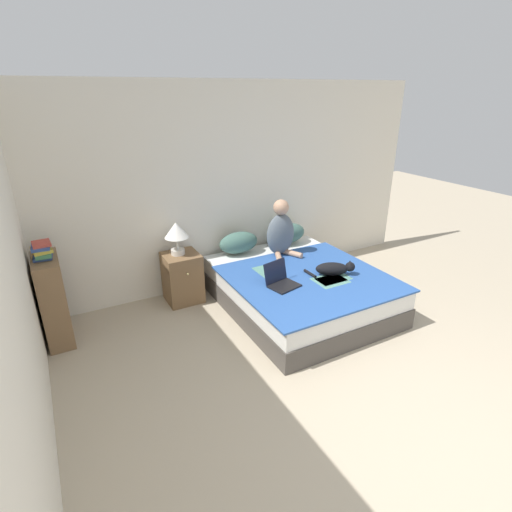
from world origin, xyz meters
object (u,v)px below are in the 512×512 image
at_px(pillow_near, 239,243).
at_px(bookshelf, 53,300).
at_px(cat_tabby, 334,269).
at_px(table_lamp, 176,232).
at_px(bed, 299,289).
at_px(nightstand, 182,277).
at_px(person_sitting, 281,232).
at_px(laptop_open, 281,281).
at_px(pillow_far, 287,233).
at_px(book_stack_top, 42,250).

bearing_deg(pillow_near, bookshelf, -174.28).
xyz_separation_m(pillow_near, cat_tabby, (0.66, -1.13, -0.06)).
bearing_deg(pillow_near, table_lamp, -178.32).
relative_size(bed, cat_tabby, 4.29).
distance_m(nightstand, bookshelf, 1.44).
distance_m(bed, person_sitting, 0.78).
distance_m(pillow_near, person_sitting, 0.57).
height_order(person_sitting, nightstand, person_sitting).
bearing_deg(person_sitting, nightstand, 168.20).
bearing_deg(bed, laptop_open, -152.23).
bearing_deg(table_lamp, cat_tabby, -36.70).
xyz_separation_m(pillow_far, cat_tabby, (-0.09, -1.13, -0.06)).
relative_size(bed, laptop_open, 5.55).
relative_size(bed, table_lamp, 5.13).
xyz_separation_m(bed, bookshelf, (-2.58, 0.64, 0.23)).
bearing_deg(book_stack_top, bed, -13.76).
bearing_deg(pillow_far, book_stack_top, -175.67).
bearing_deg(book_stack_top, person_sitting, -1.69).
distance_m(person_sitting, bookshelf, 2.68).
height_order(person_sitting, cat_tabby, person_sitting).
xyz_separation_m(bed, cat_tabby, (0.29, -0.27, 0.32)).
distance_m(person_sitting, cat_tabby, 0.88).
distance_m(laptop_open, nightstand, 1.30).
relative_size(pillow_far, book_stack_top, 2.13).
bearing_deg(book_stack_top, laptop_open, -20.78).
height_order(bed, book_stack_top, book_stack_top).
distance_m(person_sitting, nightstand, 1.35).
bearing_deg(cat_tabby, nightstand, 171.50).
height_order(nightstand, book_stack_top, book_stack_top).
relative_size(bed, pillow_far, 3.88).
height_order(pillow_near, cat_tabby, pillow_near).
bearing_deg(book_stack_top, nightstand, 7.25).
bearing_deg(person_sitting, pillow_near, 145.97).
bearing_deg(nightstand, table_lamp, 142.60).
distance_m(nightstand, table_lamp, 0.58).
relative_size(pillow_near, pillow_far, 1.00).
bearing_deg(pillow_near, nightstand, -176.86).
height_order(table_lamp, bookshelf, table_lamp).
bearing_deg(bed, pillow_far, 66.47).
relative_size(cat_tabby, book_stack_top, 1.92).
relative_size(pillow_far, table_lamp, 1.32).
relative_size(pillow_near, table_lamp, 1.32).
bearing_deg(cat_tabby, bookshelf, -169.30).
bearing_deg(bed, person_sitting, 82.33).
height_order(bed, cat_tabby, cat_tabby).
height_order(table_lamp, book_stack_top, book_stack_top).
height_order(pillow_far, book_stack_top, book_stack_top).
xyz_separation_m(bookshelf, book_stack_top, (-0.00, -0.00, 0.55)).
bearing_deg(bookshelf, nightstand, 7.15).
xyz_separation_m(pillow_near, laptop_open, (-0.01, -1.06, -0.08)).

